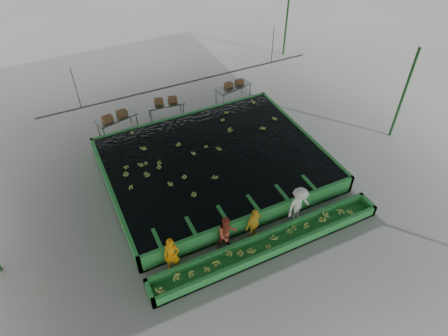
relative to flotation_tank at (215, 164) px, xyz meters
name	(u,v)px	position (x,y,z in m)	size (l,w,h in m)	color
ground	(229,191)	(0.00, -1.50, -0.45)	(80.00, 80.00, 0.00)	gray
shed_roof	(230,97)	(0.00, -1.50, 4.55)	(20.00, 22.00, 0.04)	gray
shed_posts	(229,148)	(0.00, -1.50, 2.05)	(20.00, 22.00, 5.00)	#205220
flotation_tank	(215,164)	(0.00, 0.00, 0.00)	(10.00, 8.00, 0.90)	#2B8B3A
tank_water	(215,158)	(0.00, 0.00, 0.40)	(9.70, 7.70, 0.00)	black
sorting_trough	(269,244)	(0.00, -5.10, -0.20)	(10.00, 1.00, 0.50)	#2B8B3A
cableway_rail	(184,83)	(0.00, 3.50, 2.55)	(0.08, 0.08, 14.00)	#59605B
rail_hanger_left	(76,88)	(-5.00, 3.50, 3.55)	(0.04, 0.04, 2.00)	#59605B
rail_hanger_right	(273,45)	(5.00, 3.50, 3.55)	(0.04, 0.04, 2.00)	#59605B
worker_a	(172,255)	(-3.75, -4.30, 0.37)	(0.60, 0.39, 1.64)	orange
worker_b	(227,233)	(-1.48, -4.30, 0.39)	(0.81, 0.63, 1.67)	#A53E29
worker_c	(254,224)	(-0.28, -4.30, 0.34)	(0.92, 0.38, 1.58)	yellow
worker_d	(299,205)	(1.84, -4.30, 0.45)	(1.16, 0.67, 1.79)	white
packing_table_left	(118,125)	(-3.35, 5.14, 0.04)	(2.14, 0.86, 0.98)	#59605B
packing_table_mid	(166,110)	(-0.52, 5.37, 0.01)	(2.04, 0.82, 0.93)	#59605B
packing_table_right	(233,93)	(3.65, 5.24, 0.05)	(2.18, 0.87, 0.99)	#59605B
box_stack_left	(115,118)	(-3.42, 5.05, 0.53)	(1.35, 0.37, 0.29)	brown
box_stack_mid	(166,102)	(-0.48, 5.42, 0.48)	(1.26, 0.35, 0.27)	brown
box_stack_right	(234,85)	(3.72, 5.31, 0.54)	(1.17, 0.32, 0.25)	brown
floating_bananas	(208,148)	(0.00, 0.80, 0.40)	(8.93, 6.09, 0.12)	#8CA23D
trough_bananas	(270,242)	(0.00, -5.10, -0.05)	(9.66, 0.64, 0.13)	#8CA23D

